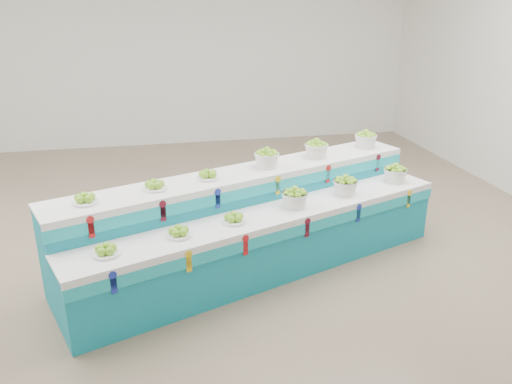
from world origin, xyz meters
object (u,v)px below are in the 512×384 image
(plate_upper_mid, at_px, (155,185))
(basket_upper_right, at_px, (366,139))
(basket_lower_left, at_px, (295,198))
(display_stand, at_px, (256,223))

(plate_upper_mid, distance_m, basket_upper_right, 2.86)
(basket_lower_left, relative_size, basket_upper_right, 1.00)
(basket_lower_left, height_order, basket_upper_right, basket_upper_right)
(basket_lower_left, xyz_separation_m, basket_upper_right, (1.22, 1.04, 0.30))
(display_stand, height_order, plate_upper_mid, plate_upper_mid)
(plate_upper_mid, relative_size, basket_upper_right, 0.87)
(plate_upper_mid, bearing_deg, basket_upper_right, 20.73)
(display_stand, relative_size, plate_upper_mid, 17.95)
(basket_upper_right, bearing_deg, plate_upper_mid, -159.27)
(display_stand, relative_size, basket_upper_right, 15.62)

